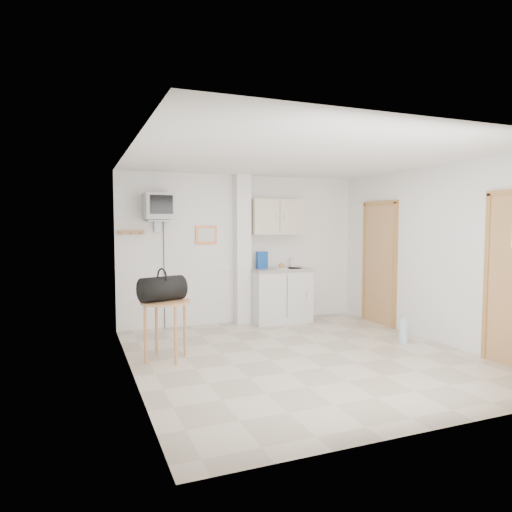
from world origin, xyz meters
name	(u,v)px	position (x,y,z in m)	size (l,w,h in m)	color
ground	(304,356)	(0.00, 0.00, 0.00)	(4.50, 4.50, 0.00)	#C1B09B
room_envelope	(318,235)	(0.24, 0.09, 1.54)	(4.24, 4.54, 2.55)	white
kitchenette	(279,275)	(0.57, 2.00, 0.80)	(1.03, 0.58, 2.10)	silver
crt_television	(159,207)	(-1.45, 2.02, 1.94)	(0.44, 0.45, 2.15)	slate
round_table	(165,309)	(-1.65, 0.52, 0.63)	(0.61, 0.61, 0.74)	#B9784A
duffel_bag	(162,288)	(-1.69, 0.51, 0.89)	(0.61, 0.46, 0.41)	black
water_bottle	(404,332)	(1.62, 0.07, 0.16)	(0.12, 0.12, 0.36)	#ABD6E6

